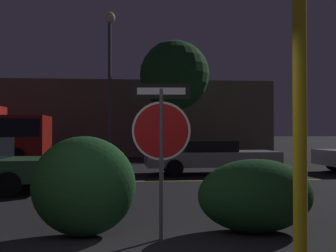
% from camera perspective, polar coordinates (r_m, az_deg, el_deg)
% --- Properties ---
extents(road_center_stripe, '(33.74, 0.12, 0.01)m').
position_cam_1_polar(road_center_stripe, '(11.80, -5.52, -8.39)').
color(road_center_stripe, gold).
rests_on(road_center_stripe, ground_plane).
extents(stop_sign, '(0.85, 0.08, 2.23)m').
position_cam_1_polar(stop_sign, '(5.36, -1.03, -0.70)').
color(stop_sign, '#4C4C51').
rests_on(stop_sign, ground_plane).
extents(yellow_pole_right, '(0.13, 0.13, 2.86)m').
position_cam_1_polar(yellow_pole_right, '(3.73, 19.47, -2.46)').
color(yellow_pole_right, yellow).
rests_on(yellow_pole_right, ground_plane).
extents(hedge_bush_2, '(1.53, 0.91, 1.47)m').
position_cam_1_polar(hedge_bush_2, '(5.72, -12.71, -8.92)').
color(hedge_bush_2, '#1E4C23').
rests_on(hedge_bush_2, ground_plane).
extents(hedge_bush_3, '(1.79, 1.02, 1.12)m').
position_cam_1_polar(hedge_bush_3, '(5.98, 13.24, -10.27)').
color(hedge_bush_3, '#19421E').
rests_on(hedge_bush_3, ground_plane).
extents(passing_car_2, '(5.01, 2.00, 1.22)m').
position_cam_1_polar(passing_car_2, '(13.91, 6.52, -4.62)').
color(passing_car_2, '#9E9EA3').
rests_on(passing_car_2, ground_plane).
extents(street_lamp, '(0.53, 0.53, 7.21)m').
position_cam_1_polar(street_lamp, '(18.07, -8.90, 10.24)').
color(street_lamp, '#4C4C51').
rests_on(street_lamp, ground_plane).
extents(tree_0, '(3.71, 3.71, 6.43)m').
position_cam_1_polar(tree_0, '(20.13, 1.01, 7.68)').
color(tree_0, '#422D1E').
rests_on(tree_0, ground_plane).
extents(building_backdrop, '(21.85, 3.79, 4.79)m').
position_cam_1_polar(building_backdrop, '(25.11, -9.89, 1.04)').
color(building_backdrop, '#6B5B4C').
rests_on(building_backdrop, ground_plane).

